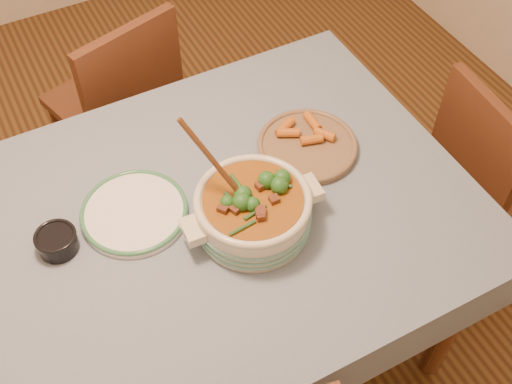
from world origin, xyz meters
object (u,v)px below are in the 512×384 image
dining_table (172,250)px  chair_far (122,100)px  fried_plate (307,145)px  chair_right (489,170)px  white_plate (134,212)px  condiment_bowl (57,241)px  stew_casserole (253,209)px

dining_table → chair_far: bearing=81.0°
fried_plate → chair_far: (-0.35, 0.75, -0.28)m
dining_table → chair_right: 1.16m
white_plate → chair_right: bearing=-7.9°
dining_table → condiment_bowl: bearing=163.1°
chair_right → white_plate: bearing=86.2°
stew_casserole → chair_far: (-0.08, 0.92, -0.34)m
chair_right → dining_table: bearing=90.3°
dining_table → chair_far: 0.86m
stew_casserole → white_plate: size_ratio=1.25×
stew_casserole → condiment_bowl: stew_casserole is taller
stew_casserole → condiment_bowl: 0.51m
white_plate → fried_plate: (0.54, -0.01, 0.01)m
fried_plate → chair_far: chair_far is taller
stew_casserole → chair_right: stew_casserole is taller
stew_casserole → white_plate: bearing=145.6°
dining_table → condiment_bowl: condiment_bowl is taller
fried_plate → chair_right: size_ratio=0.43×
condiment_bowl → chair_right: size_ratio=0.14×
fried_plate → chair_right: 0.74m
condiment_bowl → fried_plate: bearing=0.1°
white_plate → condiment_bowl: 0.21m
stew_casserole → chair_right: bearing=1.1°
chair_far → condiment_bowl: bearing=45.2°
dining_table → chair_far: (0.13, 0.83, -0.17)m
stew_casserole → chair_right: size_ratio=0.46×
condiment_bowl → dining_table: bearing=-16.9°
dining_table → white_plate: bearing=122.9°
stew_casserole → condiment_bowl: bearing=160.1°
white_plate → fried_plate: 0.54m
stew_casserole → condiment_bowl: (-0.48, 0.17, -0.04)m
stew_casserole → chair_right: 1.00m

